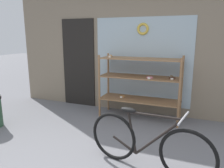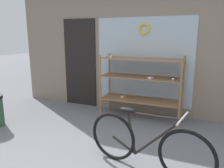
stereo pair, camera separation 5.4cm
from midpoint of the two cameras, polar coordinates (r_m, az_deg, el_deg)
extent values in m
cube|color=gray|center=(4.90, 6.48, 10.92)|extent=(5.95, 0.08, 3.16)
cube|color=#A3B7C1|center=(4.83, 8.49, 5.71)|extent=(2.12, 0.02, 1.90)
cube|color=black|center=(5.43, -8.04, 5.41)|extent=(0.84, 0.03, 2.10)
torus|color=gold|center=(4.78, 8.71, 14.04)|extent=(0.26, 0.06, 0.26)
cylinder|color=#8E6642|center=(4.59, -2.75, -0.70)|extent=(0.04, 0.04, 1.33)
cylinder|color=#8E6642|center=(4.19, 17.77, -2.59)|extent=(0.04, 0.04, 1.33)
cylinder|color=#8E6642|center=(5.04, -0.35, 0.51)|extent=(0.04, 0.04, 1.33)
cylinder|color=#8E6642|center=(4.67, 18.29, -1.09)|extent=(0.04, 0.04, 1.33)
cube|color=#8E6642|center=(4.62, 7.77, -4.10)|extent=(1.66, 0.54, 0.02)
cube|color=#8E6642|center=(4.51, 7.95, 1.80)|extent=(1.66, 0.54, 0.02)
cube|color=#8E6642|center=(4.45, 8.09, 6.55)|extent=(1.66, 0.54, 0.02)
torus|color=#4C2D1E|center=(4.37, 16.09, 1.46)|extent=(0.13, 0.13, 0.04)
cube|color=white|center=(4.29, 15.97, 1.26)|extent=(0.05, 0.00, 0.04)
torus|color=#B27A42|center=(4.75, 3.28, -3.23)|extent=(0.13, 0.13, 0.03)
cube|color=white|center=(4.68, 2.99, -3.44)|extent=(0.05, 0.00, 0.04)
torus|color=pink|center=(4.34, 10.40, 1.62)|extent=(0.14, 0.14, 0.03)
cube|color=white|center=(4.27, 10.19, 1.48)|extent=(0.05, 0.00, 0.04)
ellipsoid|color=#AD7F4C|center=(4.63, 0.23, 7.35)|extent=(0.08, 0.07, 0.05)
cube|color=white|center=(4.59, 0.01, 7.18)|extent=(0.05, 0.00, 0.04)
ellipsoid|color=brown|center=(4.49, 15.82, 1.84)|extent=(0.07, 0.06, 0.05)
cube|color=white|center=(4.45, 15.75, 1.66)|extent=(0.05, 0.00, 0.04)
torus|color=black|center=(3.12, 0.73, -13.52)|extent=(0.68, 0.16, 0.68)
torus|color=black|center=(2.79, 19.40, -17.65)|extent=(0.68, 0.16, 0.68)
cylinder|color=black|center=(2.81, 12.21, -13.66)|extent=(0.60, 0.14, 0.62)
cylinder|color=black|center=(2.72, 11.23, -8.14)|extent=(0.70, 0.16, 0.07)
cylinder|color=black|center=(2.94, 5.63, -12.62)|extent=(0.16, 0.06, 0.56)
cylinder|color=black|center=(3.08, 3.61, -15.56)|extent=(0.36, 0.10, 0.18)
ellipsoid|color=black|center=(2.85, 4.64, -6.74)|extent=(0.23, 0.13, 0.06)
cylinder|color=#B2B2B7|center=(2.61, 18.52, -8.53)|extent=(0.10, 0.46, 0.02)
camera|label=1|loc=(0.03, -89.54, 0.10)|focal=35.00mm
camera|label=2|loc=(0.03, 90.46, -0.10)|focal=35.00mm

